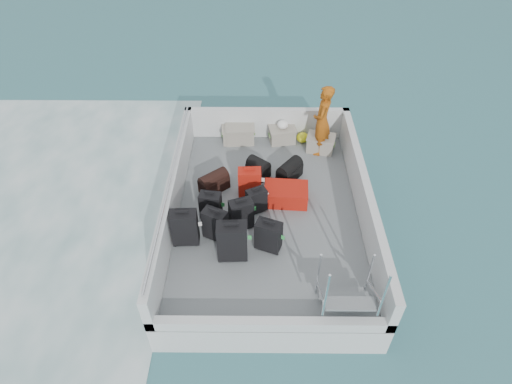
% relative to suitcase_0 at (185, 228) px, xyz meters
% --- Properties ---
extents(ground, '(160.00, 160.00, 0.00)m').
position_rel_suitcase_0_xyz_m(ground, '(1.42, 0.79, -0.97)').
color(ground, '#15484C').
rests_on(ground, ground).
extents(wake_foam, '(10.00, 10.00, 0.00)m').
position_rel_suitcase_0_xyz_m(wake_foam, '(-3.38, 0.79, -0.97)').
color(wake_foam, white).
rests_on(wake_foam, ground).
extents(ferry_hull, '(3.60, 5.00, 0.60)m').
position_rel_suitcase_0_xyz_m(ferry_hull, '(1.42, 0.79, -0.67)').
color(ferry_hull, silver).
rests_on(ferry_hull, ground).
extents(deck, '(3.30, 4.70, 0.02)m').
position_rel_suitcase_0_xyz_m(deck, '(1.42, 0.79, -0.36)').
color(deck, slate).
rests_on(deck, ferry_hull).
extents(deck_fittings, '(3.60, 5.00, 0.90)m').
position_rel_suitcase_0_xyz_m(deck_fittings, '(1.76, 0.47, 0.02)').
color(deck_fittings, silver).
rests_on(deck_fittings, deck).
extents(suitcase_0, '(0.46, 0.28, 0.70)m').
position_rel_suitcase_0_xyz_m(suitcase_0, '(0.00, 0.00, 0.00)').
color(suitcase_0, black).
rests_on(suitcase_0, deck).
extents(suitcase_1, '(0.47, 0.39, 0.62)m').
position_rel_suitcase_0_xyz_m(suitcase_1, '(0.50, 0.11, -0.04)').
color(suitcase_1, black).
rests_on(suitcase_1, deck).
extents(suitcase_2, '(0.41, 0.28, 0.55)m').
position_rel_suitcase_0_xyz_m(suitcase_2, '(0.38, 0.61, -0.07)').
color(suitcase_2, black).
rests_on(suitcase_2, deck).
extents(suitcase_3, '(0.50, 0.30, 0.74)m').
position_rel_suitcase_0_xyz_m(suitcase_3, '(0.82, -0.32, 0.02)').
color(suitcase_3, black).
rests_on(suitcase_3, deck).
extents(suitcase_4, '(0.46, 0.36, 0.60)m').
position_rel_suitcase_0_xyz_m(suitcase_4, '(0.94, 0.37, -0.05)').
color(suitcase_4, black).
rests_on(suitcase_4, deck).
extents(suitcase_5, '(0.44, 0.27, 0.60)m').
position_rel_suitcase_0_xyz_m(suitcase_5, '(1.07, 1.22, -0.05)').
color(suitcase_5, '#B51C0D').
rests_on(suitcase_5, deck).
extents(suitcase_6, '(0.49, 0.39, 0.59)m').
position_rel_suitcase_0_xyz_m(suitcase_6, '(1.41, -0.12, -0.05)').
color(suitcase_6, black).
rests_on(suitcase_6, deck).
extents(suitcase_7, '(0.41, 0.35, 0.51)m').
position_rel_suitcase_0_xyz_m(suitcase_7, '(1.20, 0.77, -0.09)').
color(suitcase_7, black).
rests_on(suitcase_7, deck).
extents(suitcase_8, '(0.85, 0.59, 0.32)m').
position_rel_suitcase_0_xyz_m(suitcase_8, '(1.76, 1.06, -0.19)').
color(suitcase_8, '#B51C0D').
rests_on(suitcase_8, deck).
extents(duffel_0, '(0.62, 0.59, 0.32)m').
position_rel_suitcase_0_xyz_m(duffel_0, '(0.37, 1.36, -0.19)').
color(duffel_0, black).
rests_on(duffel_0, deck).
extents(duffel_1, '(0.53, 0.51, 0.32)m').
position_rel_suitcase_0_xyz_m(duffel_1, '(1.23, 1.80, -0.19)').
color(duffel_1, black).
rests_on(duffel_1, deck).
extents(duffel_2, '(0.57, 0.61, 0.32)m').
position_rel_suitcase_0_xyz_m(duffel_2, '(1.86, 1.72, -0.19)').
color(duffel_2, black).
rests_on(duffel_2, deck).
extents(crate_0, '(0.57, 0.42, 0.33)m').
position_rel_suitcase_0_xyz_m(crate_0, '(0.71, 2.99, -0.19)').
color(crate_0, gray).
rests_on(crate_0, deck).
extents(crate_1, '(0.63, 0.46, 0.37)m').
position_rel_suitcase_0_xyz_m(crate_1, '(0.82, 2.99, -0.17)').
color(crate_1, gray).
rests_on(crate_1, deck).
extents(crate_2, '(0.60, 0.46, 0.33)m').
position_rel_suitcase_0_xyz_m(crate_2, '(1.76, 2.99, -0.18)').
color(crate_2, gray).
rests_on(crate_2, deck).
extents(crate_3, '(0.63, 0.51, 0.33)m').
position_rel_suitcase_0_xyz_m(crate_3, '(2.58, 2.67, -0.18)').
color(crate_3, gray).
rests_on(crate_3, deck).
extents(yellow_bag, '(0.28, 0.26, 0.22)m').
position_rel_suitcase_0_xyz_m(yellow_bag, '(2.22, 2.99, -0.24)').
color(yellow_bag, yellow).
rests_on(yellow_bag, deck).
extents(white_bag, '(0.24, 0.24, 0.18)m').
position_rel_suitcase_0_xyz_m(white_bag, '(1.76, 2.99, 0.07)').
color(white_bag, white).
rests_on(white_bag, crate_2).
extents(passenger, '(0.51, 0.65, 1.56)m').
position_rel_suitcase_0_xyz_m(passenger, '(2.55, 2.63, 0.43)').
color(passenger, orange).
rests_on(passenger, deck).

